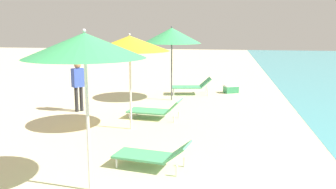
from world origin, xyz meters
name	(u,v)px	position (x,y,z in m)	size (l,w,h in m)	color
umbrella_second	(85,46)	(-1.01, 3.76, 2.34)	(1.87, 1.87, 2.59)	silver
lounger_second_shoreside	(153,155)	(-0.19, 4.86, 0.26)	(1.51, 0.82, 0.54)	#4CA572
umbrella_third	(130,44)	(-1.28, 7.36, 2.20)	(2.01, 2.01, 2.45)	silver
lounger_third_shoreside	(156,110)	(-0.84, 8.52, 0.26)	(1.61, 0.86, 0.60)	#4CA572
umbrella_farthest	(172,36)	(-0.80, 11.24, 2.30)	(2.07, 2.07, 2.63)	#4C4C51
lounger_farthest_shoreside	(192,86)	(-0.19, 12.48, 0.34)	(1.65, 0.90, 0.66)	#4CA572
person_walking_mid	(78,82)	(-3.40, 9.05, 0.94)	(0.40, 0.42, 1.56)	#262628
cooler_box	(231,89)	(1.32, 13.06, 0.16)	(0.64, 0.56, 0.31)	#338C59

